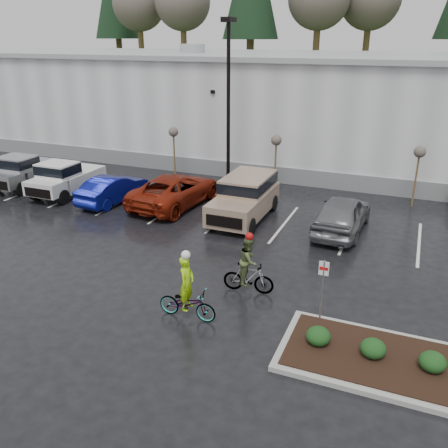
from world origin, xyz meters
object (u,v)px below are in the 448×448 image
at_px(suv_tan, 244,199).
at_px(car_grey, 342,214).
at_px(cyclist_hivis, 187,298).
at_px(cyclist_olive, 249,271).
at_px(car_red, 175,190).
at_px(pickup_white, 70,176).
at_px(fire_lane_sign, 323,285).
at_px(sapling_west, 174,135).
at_px(lamppost, 228,89).
at_px(car_blue, 113,189).
at_px(sapling_east, 419,155).
at_px(pickup_silver, 30,169).
at_px(sapling_mid, 276,143).

xyz_separation_m(suv_tan, car_grey, (4.66, 0.22, -0.18)).
xyz_separation_m(cyclist_hivis, cyclist_olive, (1.22, 2.27, 0.10)).
bearing_deg(car_red, pickup_white, 8.38).
bearing_deg(car_red, fire_lane_sign, 143.38).
height_order(sapling_west, cyclist_hivis, sapling_west).
bearing_deg(suv_tan, cyclist_hivis, -81.16).
bearing_deg(suv_tan, lamppost, 121.13).
bearing_deg(car_grey, cyclist_olive, 75.99).
distance_m(lamppost, car_blue, 8.21).
bearing_deg(car_grey, sapling_east, -117.72).
relative_size(fire_lane_sign, pickup_silver, 0.42).
bearing_deg(sapling_west, cyclist_hivis, -60.67).
height_order(pickup_silver, car_blue, pickup_silver).
distance_m(sapling_east, pickup_white, 18.77).
relative_size(lamppost, suv_tan, 1.81).
bearing_deg(cyclist_olive, car_grey, -22.66).
height_order(sapling_mid, car_grey, sapling_mid).
distance_m(pickup_silver, car_blue, 6.39).
distance_m(fire_lane_sign, car_red, 12.51).
relative_size(sapling_west, pickup_white, 0.62).
distance_m(sapling_mid, car_red, 6.38).
height_order(lamppost, fire_lane_sign, lamppost).
bearing_deg(pickup_white, cyclist_olive, -27.35).
distance_m(lamppost, cyclist_hivis, 14.42).
xyz_separation_m(car_grey, cyclist_olive, (-2.06, -6.83, -0.03)).
distance_m(sapling_west, pickup_white, 6.60).
relative_size(pickup_white, car_grey, 1.05).
xyz_separation_m(sapling_mid, fire_lane_sign, (5.30, -12.80, -1.32)).
bearing_deg(car_red, sapling_east, -153.79).
distance_m(lamppost, sapling_west, 5.07).
relative_size(lamppost, pickup_white, 1.77).
bearing_deg(car_grey, car_blue, 5.11).
height_order(lamppost, pickup_silver, lamppost).
height_order(sapling_west, sapling_east, same).
xyz_separation_m(fire_lane_sign, cyclist_olive, (-2.72, 1.09, -0.58)).
distance_m(sapling_mid, pickup_white, 11.75).
bearing_deg(fire_lane_sign, car_grey, 94.83).
distance_m(car_red, cyclist_hivis, 10.90).
bearing_deg(sapling_east, suv_tan, -145.91).
relative_size(car_grey, cyclist_olive, 2.22).
height_order(sapling_east, cyclist_hivis, sapling_east).
height_order(car_red, cyclist_hivis, cyclist_hivis).
relative_size(sapling_east, suv_tan, 0.63).
xyz_separation_m(sapling_west, cyclist_hivis, (7.86, -13.98, -2.01)).
relative_size(lamppost, sapling_mid, 2.88).
relative_size(pickup_silver, cyclist_olive, 2.32).
height_order(sapling_west, cyclist_olive, sapling_west).
bearing_deg(car_grey, lamppost, -25.80).
relative_size(lamppost, fire_lane_sign, 4.19).
height_order(sapling_mid, fire_lane_sign, sapling_mid).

